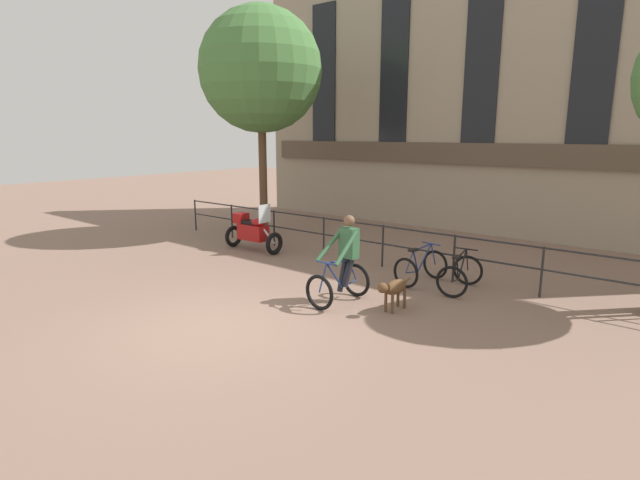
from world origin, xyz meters
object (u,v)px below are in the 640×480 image
parked_motorcycle (253,231)px  cyclist_with_bike (343,264)px  parked_bicycle_mid_left (460,275)px  dog (393,288)px  parked_bicycle_near_lamp (421,267)px

parked_motorcycle → cyclist_with_bike: bearing=-113.7°
parked_motorcycle → parked_bicycle_mid_left: size_ratio=1.50×
cyclist_with_bike → dog: bearing=10.8°
parked_motorcycle → parked_bicycle_near_lamp: parked_motorcycle is taller
dog → parked_bicycle_mid_left: bearing=81.6°
parked_motorcycle → parked_bicycle_mid_left: bearing=-89.7°
parked_bicycle_near_lamp → parked_bicycle_mid_left: same height
dog → parked_bicycle_mid_left: parked_bicycle_mid_left is taller
parked_bicycle_near_lamp → parked_bicycle_mid_left: (0.91, -0.00, -0.00)m
dog → parked_motorcycle: 5.92m
cyclist_with_bike → dog: (1.06, 0.14, -0.32)m
dog → parked_motorcycle: bearing=167.7°
cyclist_with_bike → parked_motorcycle: cyclist_with_bike is taller
cyclist_with_bike → parked_bicycle_near_lamp: (0.60, 2.06, -0.41)m
cyclist_with_bike → dog: size_ratio=1.68×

